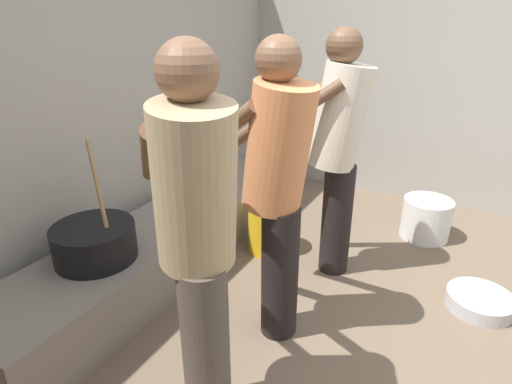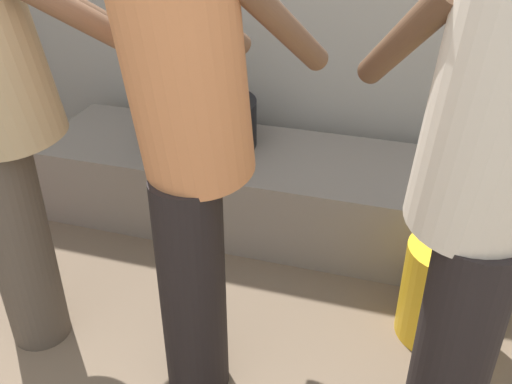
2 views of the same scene
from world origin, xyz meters
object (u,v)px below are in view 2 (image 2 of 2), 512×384
Objects in this scene: cook_in_cream_shirt at (488,175)px; bucket_yellow_plastic at (443,292)px; cooking_pot_main at (206,122)px; cook_in_orange_shirt at (189,128)px.

cook_in_cream_shirt is 0.87m from bucket_yellow_plastic.
cooking_pot_main is at bearing 153.36° from bucket_yellow_plastic.
cook_in_orange_shirt is at bearing -150.01° from bucket_yellow_plastic.
cook_in_orange_shirt is 4.21× the size of bucket_yellow_plastic.
cooking_pot_main is 0.42× the size of cook_in_orange_shirt.
cooking_pot_main reaches higher than bucket_yellow_plastic.
cook_in_cream_shirt reaches higher than bucket_yellow_plastic.
cook_in_orange_shirt is at bearing 174.90° from cook_in_cream_shirt.
bucket_yellow_plastic is (1.09, -0.55, -0.28)m from cooking_pot_main.
cook_in_cream_shirt is (1.07, -1.03, 0.45)m from cooking_pot_main.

